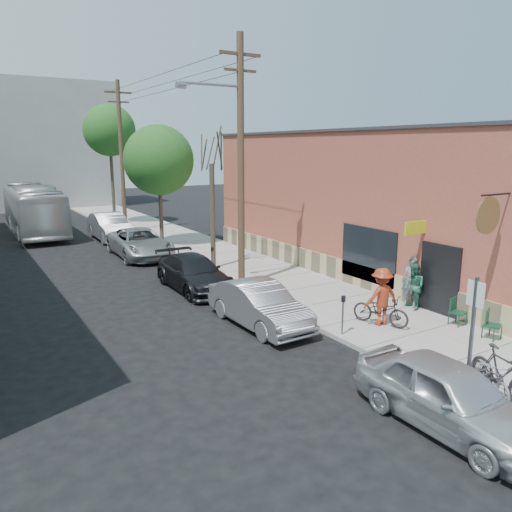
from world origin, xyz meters
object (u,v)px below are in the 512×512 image
parked_bike_a (502,374)px  car_3 (140,243)px  parking_meter_near (343,309)px  tree_leafy_mid (159,160)px  patio_chair_b (458,312)px  tree_bare (213,217)px  patron_grey (411,282)px  bus (33,209)px  sign_post (473,324)px  cyclist (381,297)px  car_2 (194,273)px  car_4 (110,227)px  patio_chair_a (492,325)px  car_0 (449,395)px  parking_meter_far (212,256)px  parked_bike_b (491,377)px  tree_leafy_far (109,131)px  patron_green (414,287)px  utility_pole_near (240,158)px  car_1 (259,305)px

parked_bike_a → car_3: car_3 is taller
parking_meter_near → tree_leafy_mid: bearing=88.1°
patio_chair_b → tree_bare: bearing=90.9°
patron_grey → bus: (-9.10, 25.26, 0.57)m
sign_post → patron_grey: size_ratio=1.50×
sign_post → cyclist: size_ratio=1.47×
patron_grey → car_2: bearing=-163.8°
car_4 → tree_bare: bearing=-78.7°
parking_meter_near → car_4: car_4 is taller
patio_chair_a → bus: bearing=82.2°
car_0 → bus: 31.32m
patio_chair_b → tree_leafy_mid: bearing=85.1°
parking_meter_far → tree_leafy_mid: 8.85m
parked_bike_b → tree_leafy_far: bearing=120.6°
tree_bare → car_0: bearing=-97.6°
patron_grey → patron_green: 0.31m
parking_meter_far → utility_pole_near: size_ratio=0.12×
utility_pole_near → patio_chair_b: 9.98m
patio_chair_b → car_3: car_3 is taller
car_1 → bus: bus is taller
sign_post → patio_chair_a: 4.09m
tree_leafy_far → patron_green: (3.26, -26.07, -6.05)m
parking_meter_far → car_2: car_2 is taller
sign_post → tree_leafy_far: tree_leafy_far is taller
utility_pole_near → tree_leafy_mid: 10.16m
tree_bare → patron_grey: (3.40, -9.14, -1.54)m
parked_bike_b → car_2: car_2 is taller
patio_chair_b → car_0: bearing=-159.7°
cyclist → parked_bike_b: size_ratio=1.06×
tree_leafy_mid → tree_leafy_far: size_ratio=0.79×
sign_post → bus: size_ratio=0.24×
tree_leafy_mid → tree_leafy_far: bearing=90.0°
patron_grey → tree_leafy_far: bearing=163.8°
patron_grey → car_0: bearing=-66.5°
parked_bike_b → sign_post: bearing=151.4°
parking_meter_far → tree_leafy_mid: tree_leafy_mid is taller
parking_meter_near → patron_green: bearing=8.6°
patio_chair_a → parked_bike_b: bearing=-171.4°
parked_bike_b → car_4: (-1.81, 25.46, 0.24)m
patron_grey → car_2: (-5.56, 6.64, -0.38)m
parking_meter_far → car_0: car_0 is taller
parking_meter_near → tree_leafy_far: bearing=88.8°
tree_leafy_far → car_2: (-2.16, -19.17, -6.33)m
parking_meter_near → patron_grey: 4.04m
cyclist → car_0: cyclist is taller
car_2 → tree_leafy_mid: bearing=77.8°
patron_grey → parked_bike_b: 6.69m
sign_post → patio_chair_a: (3.50, 1.70, -1.24)m
car_0 → patio_chair_b: bearing=35.1°
parking_meter_near → car_1: size_ratio=0.28×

